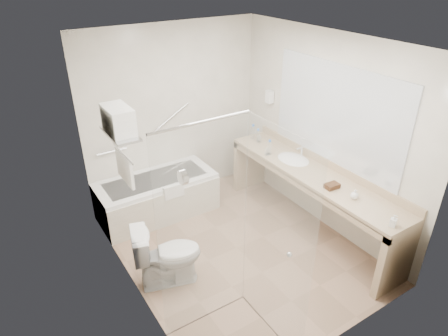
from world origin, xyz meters
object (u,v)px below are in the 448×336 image
toilet (168,255)px  amenity_basket (332,186)px  bathtub (157,196)px  water_bottle_left (258,136)px  vanity_counter (311,186)px

toilet → amenity_basket: bearing=-88.6°
bathtub → water_bottle_left: (1.50, -0.28, 0.66)m
toilet → water_bottle_left: size_ratio=3.76×
amenity_basket → vanity_counter: bearing=77.7°
amenity_basket → toilet: bearing=165.1°
amenity_basket → water_bottle_left: (0.06, 1.51, 0.06)m
bathtub → toilet: (-0.45, -1.29, 0.08)m
bathtub → water_bottle_left: bearing=-10.6°
toilet → water_bottle_left: 2.27m
water_bottle_left → bathtub: bearing=169.4°
toilet → water_bottle_left: (1.95, 1.01, 0.58)m
toilet → amenity_basket: 2.02m
bathtub → vanity_counter: bearing=-42.4°
bathtub → toilet: toilet is taller
vanity_counter → water_bottle_left: water_bottle_left is taller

